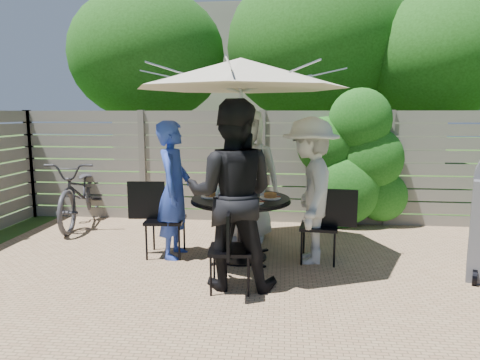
# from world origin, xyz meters

# --- Properties ---
(backyard_envelope) EXTENTS (60.00, 60.00, 5.00)m
(backyard_envelope) POSITION_xyz_m (0.09, 10.29, 2.61)
(backyard_envelope) COLOR #2C4816
(backyard_envelope) RESTS_ON ground
(patio_table) EXTENTS (1.20, 1.20, 0.78)m
(patio_table) POSITION_xyz_m (-0.16, 1.17, 0.55)
(patio_table) COLOR black
(patio_table) RESTS_ON ground
(umbrella) EXTENTS (2.53, 2.53, 2.43)m
(umbrella) POSITION_xyz_m (-0.16, 1.17, 2.26)
(umbrella) COLOR silver
(umbrella) RESTS_ON ground
(chair_back) EXTENTS (0.44, 0.64, 0.88)m
(chair_back) POSITION_xyz_m (-0.15, 2.14, 0.27)
(chair_back) COLOR black
(chair_back) RESTS_ON ground
(person_back) EXTENTS (0.92, 0.60, 1.88)m
(person_back) POSITION_xyz_m (-0.15, 2.00, 0.94)
(person_back) COLOR beige
(person_back) RESTS_ON ground
(chair_left) EXTENTS (0.71, 0.50, 0.96)m
(chair_left) POSITION_xyz_m (-1.13, 1.18, 0.29)
(chair_left) COLOR black
(chair_left) RESTS_ON ground
(person_left) EXTENTS (0.41, 0.63, 1.71)m
(person_left) POSITION_xyz_m (-0.99, 1.18, 0.86)
(person_left) COLOR #2A46B8
(person_left) RESTS_ON ground
(chair_front) EXTENTS (0.46, 0.65, 0.88)m
(chair_front) POSITION_xyz_m (-0.16, 0.21, 0.27)
(chair_front) COLOR black
(chair_front) RESTS_ON ground
(person_front) EXTENTS (0.95, 0.74, 1.94)m
(person_front) POSITION_xyz_m (-0.16, 0.34, 0.97)
(person_front) COLOR black
(person_front) RESTS_ON ground
(chair_right) EXTENTS (0.68, 0.49, 0.91)m
(chair_right) POSITION_xyz_m (0.81, 1.17, 0.27)
(chair_right) COLOR black
(chair_right) RESTS_ON ground
(person_right) EXTENTS (0.66, 1.14, 1.76)m
(person_right) POSITION_xyz_m (0.67, 1.17, 0.88)
(person_right) COLOR silver
(person_right) RESTS_ON ground
(plate_back) EXTENTS (0.26, 0.26, 0.06)m
(plate_back) POSITION_xyz_m (-0.16, 1.53, 0.81)
(plate_back) COLOR white
(plate_back) RESTS_ON patio_table
(plate_left) EXTENTS (0.26, 0.26, 0.06)m
(plate_left) POSITION_xyz_m (-0.52, 1.18, 0.81)
(plate_left) COLOR white
(plate_left) RESTS_ON patio_table
(plate_front) EXTENTS (0.26, 0.26, 0.06)m
(plate_front) POSITION_xyz_m (-0.16, 0.81, 0.81)
(plate_front) COLOR white
(plate_front) RESTS_ON patio_table
(plate_right) EXTENTS (0.26, 0.26, 0.06)m
(plate_right) POSITION_xyz_m (0.20, 1.17, 0.81)
(plate_right) COLOR white
(plate_right) RESTS_ON patio_table
(plate_extra) EXTENTS (0.24, 0.24, 0.06)m
(plate_extra) POSITION_xyz_m (0.02, 0.87, 0.81)
(plate_extra) COLOR white
(plate_extra) RESTS_ON patio_table
(glass_back) EXTENTS (0.07, 0.07, 0.14)m
(glass_back) POSITION_xyz_m (-0.26, 1.43, 0.85)
(glass_back) COLOR silver
(glass_back) RESTS_ON patio_table
(glass_left) EXTENTS (0.07, 0.07, 0.14)m
(glass_left) POSITION_xyz_m (-0.42, 1.07, 0.85)
(glass_left) COLOR silver
(glass_left) RESTS_ON patio_table
(glass_front) EXTENTS (0.07, 0.07, 0.14)m
(glass_front) POSITION_xyz_m (-0.06, 0.91, 0.85)
(glass_front) COLOR silver
(glass_front) RESTS_ON patio_table
(glass_right) EXTENTS (0.07, 0.07, 0.14)m
(glass_right) POSITION_xyz_m (0.10, 1.28, 0.85)
(glass_right) COLOR silver
(glass_right) RESTS_ON patio_table
(syrup_jug) EXTENTS (0.09, 0.09, 0.16)m
(syrup_jug) POSITION_xyz_m (-0.22, 1.22, 0.86)
(syrup_jug) COLOR #59280C
(syrup_jug) RESTS_ON patio_table
(coffee_cup) EXTENTS (0.08, 0.08, 0.12)m
(coffee_cup) POSITION_xyz_m (-0.06, 1.39, 0.84)
(coffee_cup) COLOR #C6B293
(coffee_cup) RESTS_ON patio_table
(bicycle) EXTENTS (1.02, 2.10, 1.06)m
(bicycle) POSITION_xyz_m (-2.90, 2.60, 0.53)
(bicycle) COLOR #333338
(bicycle) RESTS_ON ground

